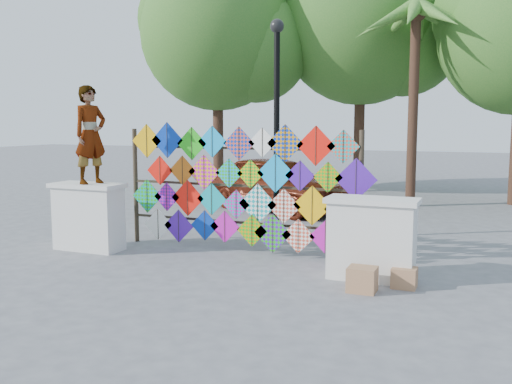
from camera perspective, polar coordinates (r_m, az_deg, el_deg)
ground at (r=10.18m, az=-3.57°, el=-6.83°), size 80.00×80.00×0.00m
parapet_left at (r=11.33m, az=-16.41°, el=-2.33°), size 1.40×0.65×1.28m
parapet_right at (r=9.00m, az=11.48°, el=-4.56°), size 1.40×0.65×1.28m
kite_rack at (r=10.57m, az=-1.45°, el=0.44°), size 4.95×0.24×2.43m
tree_west at (r=20.14m, az=-3.59°, el=15.43°), size 5.85×5.20×8.01m
tree_mid at (r=20.62m, az=10.82°, el=16.24°), size 6.30×5.60×8.61m
palm_tree at (r=17.19m, az=15.68°, el=15.20°), size 3.62×3.62×5.83m
vendor_woman at (r=11.12m, az=-16.23°, el=5.51°), size 0.61×0.76×1.83m
sedan at (r=15.69m, az=2.06°, el=0.88°), size 4.78×3.46×1.51m
lamppost at (r=11.60m, az=2.09°, el=8.29°), size 0.28×0.28×4.46m
cardboard_box_near at (r=8.45m, az=10.58°, el=-8.59°), size 0.40×0.36×0.36m
cardboard_box_far at (r=8.78m, az=14.61°, el=-8.29°), size 0.36×0.33×0.30m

